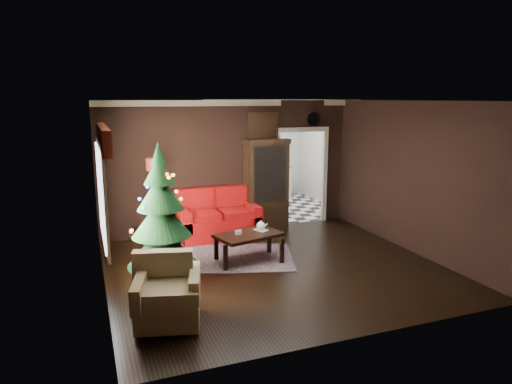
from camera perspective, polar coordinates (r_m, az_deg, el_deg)
name	(u,v)px	position (r m, az deg, el deg)	size (l,w,h in m)	color
floor	(275,268)	(7.95, 2.33, -9.38)	(5.50, 5.50, 0.00)	black
ceiling	(276,101)	(7.42, 2.50, 11.25)	(5.50, 5.50, 0.00)	white
wall_back	(230,167)	(9.87, -3.29, 3.17)	(5.50, 5.50, 0.00)	black
wall_front	(361,226)	(5.41, 12.86, -4.17)	(5.50, 5.50, 0.00)	black
wall_left	(99,200)	(6.98, -18.86, -0.98)	(5.50, 5.50, 0.00)	black
wall_right	(412,177)	(8.99, 18.77, 1.73)	(5.50, 5.50, 0.00)	black
doorway	(301,178)	(10.56, 5.57, 1.75)	(1.10, 0.10, 2.10)	beige
left_window	(101,194)	(7.16, -18.63, -0.24)	(0.05, 1.60, 1.40)	white
valance	(103,138)	(7.05, -18.41, 6.34)	(0.12, 2.10, 0.35)	maroon
kitchen_floor	(275,208)	(12.10, 2.34, -2.00)	(3.00, 3.00, 0.00)	white
kitchen_window	(255,139)	(13.16, -0.08, 6.61)	(0.70, 0.06, 0.70)	white
rug	(235,257)	(8.42, -2.68, -8.10)	(2.08, 1.51, 0.01)	#2A1D24
loveseat	(218,214)	(9.52, -4.71, -2.71)	(1.70, 0.90, 1.00)	maroon
curio_cabinet	(266,187)	(9.99, 1.25, 0.66)	(0.90, 0.45, 1.90)	black
floor_lamp	(155,203)	(9.21, -12.44, -1.31)	(0.30, 0.30, 1.76)	black
christmas_tree	(161,214)	(7.38, -11.71, -2.71)	(1.12, 1.12, 2.14)	black
armchair	(168,290)	(6.04, -10.89, -11.85)	(0.83, 0.83, 0.85)	tan
coffee_table	(249,247)	(8.15, -0.93, -6.87)	(1.11, 0.67, 0.50)	#372117
teapot	(261,226)	(8.24, 0.61, -4.22)	(0.18, 0.18, 0.17)	white
cup_a	(237,233)	(8.02, -2.34, -5.06)	(0.08, 0.08, 0.07)	silver
cup_b	(239,232)	(8.05, -2.07, -5.00)	(0.08, 0.08, 0.07)	white
book	(257,225)	(8.17, 0.17, -4.12)	(0.17, 0.02, 0.24)	#87715D
wall_clock	(313,119)	(10.48, 7.08, 8.97)	(0.32, 0.32, 0.06)	white
painting	(263,126)	(9.99, 0.88, 8.19)	(0.62, 0.05, 0.52)	tan
kitchen_counter	(258,184)	(13.10, 0.31, 1.06)	(1.80, 0.60, 0.90)	white
kitchen_table	(269,197)	(11.64, 1.58, -0.66)	(0.70, 0.70, 0.75)	brown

